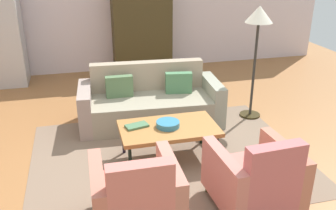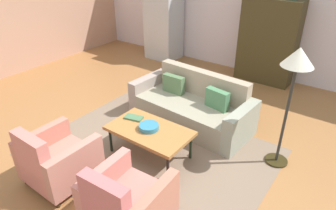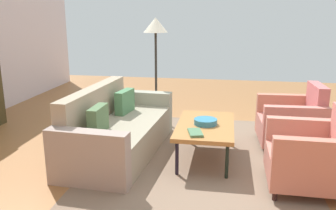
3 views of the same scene
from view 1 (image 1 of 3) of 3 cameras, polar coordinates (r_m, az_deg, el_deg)
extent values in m
plane|color=#9C6639|center=(4.65, 0.35, -9.01)|extent=(11.02, 11.02, 0.00)
cube|color=silver|center=(8.07, -7.26, 15.24)|extent=(9.18, 0.12, 2.80)
cube|color=#7B6553|center=(4.79, -0.05, -7.91)|extent=(3.40, 2.60, 0.01)
cube|color=gray|center=(5.61, -2.68, -0.73)|extent=(1.80, 1.01, 0.42)
cube|color=tan|center=(5.86, -3.21, 2.63)|extent=(1.75, 0.29, 0.86)
cube|color=gray|center=(5.76, 6.80, 0.88)|extent=(0.24, 0.91, 0.62)
cube|color=gray|center=(5.54, -12.58, -0.50)|extent=(0.24, 0.91, 0.62)
cube|color=#497B52|center=(5.64, 1.65, 3.45)|extent=(0.41, 0.18, 0.32)
cube|color=#4F6E47|center=(5.53, -7.52, 2.85)|extent=(0.40, 0.12, 0.32)
cylinder|color=black|center=(4.81, -6.89, -5.27)|extent=(0.04, 0.04, 0.40)
cylinder|color=black|center=(5.03, 5.19, -3.87)|extent=(0.04, 0.04, 0.40)
cylinder|color=black|center=(4.33, -5.86, -8.69)|extent=(0.04, 0.04, 0.40)
cylinder|color=black|center=(4.57, 7.49, -6.94)|extent=(0.04, 0.04, 0.40)
cube|color=#A16B36|center=(4.54, 0.11, -3.64)|extent=(1.20, 0.70, 0.05)
cylinder|color=black|center=(3.99, -10.63, -14.68)|extent=(0.05, 0.05, 0.10)
cylinder|color=#342B14|center=(4.06, -0.75, -13.55)|extent=(0.05, 0.05, 0.10)
cube|color=#BE7161|center=(3.62, -4.96, -14.82)|extent=(0.57, 0.81, 0.30)
cube|color=#C66F65|center=(3.22, -4.17, -14.98)|extent=(0.56, 0.15, 0.78)
cube|color=#BB6D5A|center=(3.52, -10.67, -13.76)|extent=(0.13, 0.80, 0.56)
cube|color=#B67464|center=(3.59, 0.45, -12.46)|extent=(0.13, 0.80, 0.56)
cylinder|color=#292C10|center=(4.17, 6.14, -12.58)|extent=(0.05, 0.05, 0.10)
cylinder|color=black|center=(4.44, 14.39, -10.75)|extent=(0.05, 0.05, 0.10)
cube|color=#B76F63|center=(3.94, 12.89, -11.88)|extent=(0.60, 0.83, 0.30)
cube|color=#BC6262|center=(3.58, 15.84, -11.50)|extent=(0.57, 0.17, 0.78)
cube|color=#C27166|center=(3.73, 8.42, -11.31)|extent=(0.16, 0.81, 0.56)
cube|color=#B36C57|center=(4.03, 17.32, -9.30)|extent=(0.16, 0.81, 0.56)
cylinder|color=teal|center=(4.51, -0.05, -2.97)|extent=(0.29, 0.29, 0.07)
cube|color=#436D4A|center=(4.54, -4.84, -3.22)|extent=(0.30, 0.21, 0.03)
cube|color=#3D331A|center=(7.86, -4.07, 11.46)|extent=(1.20, 0.50, 1.80)
cube|color=#3D2416|center=(8.06, -6.55, 11.67)|extent=(0.56, 0.01, 1.51)
cube|color=#421D1E|center=(8.16, -2.29, 11.93)|extent=(0.56, 0.01, 1.51)
cube|color=#B7BABF|center=(7.76, -24.47, 9.53)|extent=(0.80, 0.70, 1.85)
cylinder|color=#99999E|center=(8.09, -23.84, 10.79)|extent=(0.02, 0.02, 0.70)
cylinder|color=#2E2610|center=(6.05, 12.51, -1.48)|extent=(0.32, 0.32, 0.03)
cylinder|color=#292724|center=(5.79, 13.13, 5.21)|extent=(0.04, 0.04, 1.45)
cone|color=beige|center=(5.60, 13.92, 13.46)|extent=(0.40, 0.40, 0.24)
camera|label=2|loc=(3.57, 60.96, 18.20)|focal=32.34mm
camera|label=3|loc=(4.93, -54.90, 5.56)|focal=37.87mm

